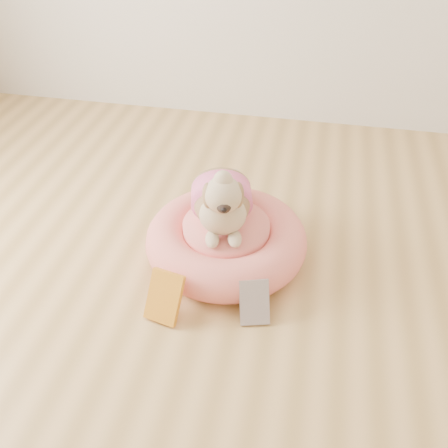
% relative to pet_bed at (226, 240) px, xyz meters
% --- Properties ---
extents(floor, '(4.50, 4.50, 0.00)m').
position_rel_pet_bed_xyz_m(floor, '(-0.17, -0.77, -0.09)').
color(floor, '#AF8649').
rests_on(floor, ground).
extents(pet_bed, '(0.73, 0.73, 0.19)m').
position_rel_pet_bed_xyz_m(pet_bed, '(0.00, 0.00, 0.00)').
color(pet_bed, '#FF8263').
rests_on(pet_bed, floor).
extents(dog, '(0.43, 0.54, 0.35)m').
position_rel_pet_bed_xyz_m(dog, '(-0.02, 0.01, 0.27)').
color(dog, brown).
rests_on(dog, pet_bed).
extents(book_yellow, '(0.16, 0.16, 0.19)m').
position_rel_pet_bed_xyz_m(book_yellow, '(-0.17, -0.40, 0.01)').
color(book_yellow, yellow).
rests_on(book_yellow, floor).
extents(book_white, '(0.14, 0.14, 0.16)m').
position_rel_pet_bed_xyz_m(book_white, '(0.18, -0.34, -0.01)').
color(book_white, white).
rests_on(book_white, floor).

